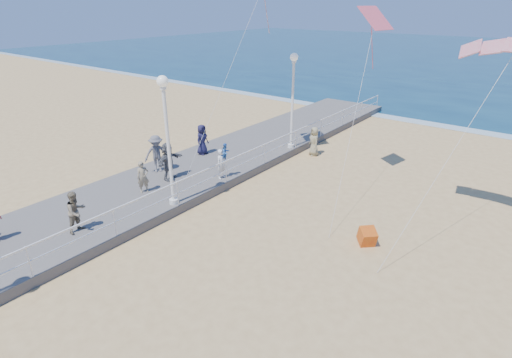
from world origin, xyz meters
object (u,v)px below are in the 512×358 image
Objects in this scene: toddler_held at (226,152)px; spectator_2 at (157,154)px; beach_walker_c at (314,141)px; spectator_1 at (76,212)px; spectator_4 at (202,139)px; spectator_5 at (168,161)px; spectator_6 at (143,177)px; woman_holding_toddler at (222,164)px; box_kite at (367,238)px; lamp_post_mid at (167,129)px; lamp_post_far at (293,92)px.

spectator_2 reaches higher than toddler_held.
spectator_2 is 1.11× the size of beach_walker_c.
spectator_2 is (-2.18, 5.51, 0.15)m from spectator_1.
spectator_5 is (1.19, -3.44, 0.06)m from spectator_4.
spectator_4 is at bearing 39.76° from spectator_6.
spectator_6 is at bearing 155.05° from toddler_held.
woman_holding_toddler is 0.80× the size of spectator_5.
box_kite is (9.64, 0.98, -1.00)m from spectator_5.
spectator_5 is 8.68m from beach_walker_c.
spectator_4 is 3.64m from spectator_5.
woman_holding_toddler is 0.86× the size of beach_walker_c.
toddler_held is at bearing 129.89° from box_kite.
spectator_2 is at bearing 66.22° from spectator_5.
spectator_2 is at bearing 150.02° from lamp_post_mid.
spectator_1 reaches higher than beach_walker_c.
spectator_6 is (-1.89, -0.04, -2.54)m from lamp_post_mid.
woman_holding_toddler is at bearing -61.18° from spectator_5.
woman_holding_toddler is 0.91× the size of spectator_1.
spectator_6 is (-1.89, -9.04, -2.54)m from lamp_post_far.
beach_walker_c is at bearing -33.18° from spectator_5.
spectator_5 is at bearing 142.55° from lamp_post_mid.
toddler_held is at bearing -121.90° from spectator_4.
woman_holding_toddler is at bearing -65.49° from beach_walker_c.
lamp_post_mid reaches higher than spectator_4.
spectator_1 is at bearing -170.28° from spectator_4.
lamp_post_mid is 3.15× the size of beach_walker_c.
lamp_post_far is 3.66× the size of woman_holding_toddler.
spectator_2 is at bearing 176.02° from spectator_4.
lamp_post_far is 2.83× the size of spectator_2.
lamp_post_far is at bearing -15.13° from spectator_1.
toddler_held is 3.93m from spectator_6.
spectator_1 is 0.94× the size of beach_walker_c.
box_kite is at bearing -40.38° from lamp_post_far.
box_kite is (9.41, 2.65, -0.82)m from spectator_6.
woman_holding_toddler is 3.37m from spectator_2.
lamp_post_mid reaches higher than beach_walker_c.
spectator_5 is at bearing -75.85° from beach_walker_c.
spectator_1 is at bearing 175.92° from woman_holding_toddler.
lamp_post_far is 8.17m from spectator_2.
lamp_post_mid is 3.91m from toddler_held.
lamp_post_far is 5.88× the size of toddler_held.
beach_walker_c is at bearing -7.48° from toddler_held.
lamp_post_far is at bearing 95.38° from box_kite.
box_kite is (10.80, 0.71, -1.04)m from spectator_2.
spectator_1 is (-1.09, -12.62, -2.47)m from lamp_post_far.
spectator_6 is 0.86× the size of beach_walker_c.
spectator_2 is at bearing 11.41° from spectator_1.
lamp_post_mid is 9.00m from lamp_post_far.
toddler_held is 0.54× the size of spectator_4.
lamp_post_far is 10.43m from box_kite.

